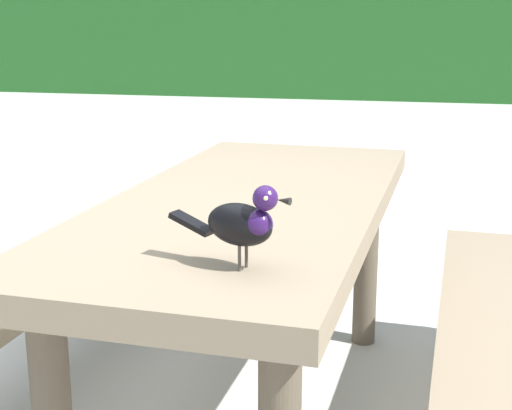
# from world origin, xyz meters

# --- Properties ---
(hedge_wall) EXTENTS (28.00, 2.31, 2.38)m
(hedge_wall) POSITION_xyz_m (0.00, 10.83, 1.19)
(hedge_wall) COLOR #235B23
(hedge_wall) RESTS_ON ground
(picnic_table_foreground) EXTENTS (1.76, 1.83, 0.74)m
(picnic_table_foreground) POSITION_xyz_m (0.37, 0.29, 0.56)
(picnic_table_foreground) COLOR #84725B
(picnic_table_foreground) RESTS_ON ground
(bird_grackle) EXTENTS (0.28, 0.12, 0.18)m
(bird_grackle) POSITION_xyz_m (0.52, -0.36, 0.84)
(bird_grackle) COLOR black
(bird_grackle) RESTS_ON picnic_table_foreground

